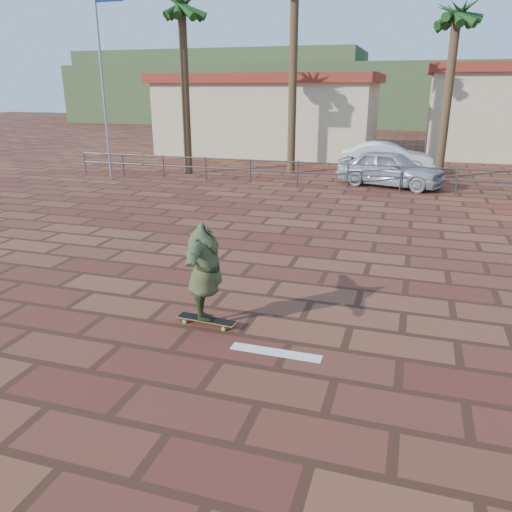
{
  "coord_description": "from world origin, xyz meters",
  "views": [
    {
      "loc": [
        2.41,
        -7.63,
        3.8
      ],
      "look_at": [
        -0.24,
        0.79,
        0.8
      ],
      "focal_mm": 35.0,
      "sensor_mm": 36.0,
      "label": 1
    }
  ],
  "objects_px": {
    "car_white": "(387,158)",
    "car_silver": "(390,168)",
    "skateboarder": "(205,272)",
    "longboard": "(206,320)"
  },
  "relations": [
    {
      "from": "car_white",
      "to": "car_silver",
      "type": "bearing_deg",
      "value": 178.96
    },
    {
      "from": "skateboarder",
      "to": "car_silver",
      "type": "xyz_separation_m",
      "value": [
        2.21,
        13.64,
        -0.23
      ]
    },
    {
      "from": "longboard",
      "to": "car_white",
      "type": "xyz_separation_m",
      "value": [
        1.88,
        17.14,
        0.6
      ]
    },
    {
      "from": "skateboarder",
      "to": "car_silver",
      "type": "bearing_deg",
      "value": -25.72
    },
    {
      "from": "skateboarder",
      "to": "longboard",
      "type": "bearing_deg",
      "value": 100.04
    },
    {
      "from": "skateboarder",
      "to": "car_white",
      "type": "xyz_separation_m",
      "value": [
        1.88,
        17.14,
        -0.25
      ]
    },
    {
      "from": "longboard",
      "to": "car_silver",
      "type": "xyz_separation_m",
      "value": [
        2.21,
        13.64,
        0.63
      ]
    },
    {
      "from": "skateboarder",
      "to": "car_white",
      "type": "distance_m",
      "value": 17.24
    },
    {
      "from": "longboard",
      "to": "skateboarder",
      "type": "relative_size",
      "value": 0.52
    },
    {
      "from": "car_silver",
      "to": "car_white",
      "type": "bearing_deg",
      "value": 21.58
    }
  ]
}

